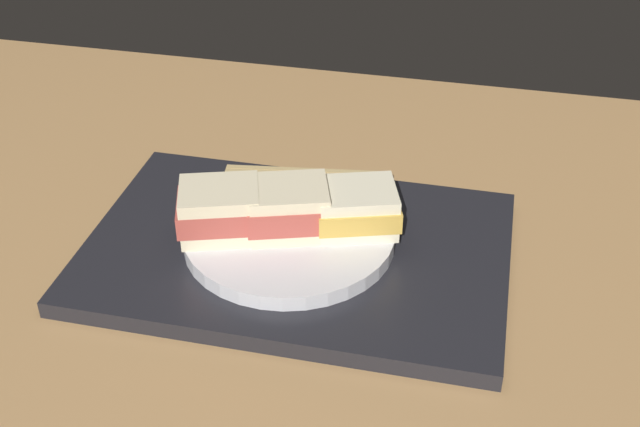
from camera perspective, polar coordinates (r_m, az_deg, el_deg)
The scene contains 7 objects.
ground_plane at distance 84.09cm, azimuth -2.26°, elevation -5.62°, with size 140.00×100.00×3.00cm, color tan.
serving_tray at distance 85.88cm, azimuth -1.83°, elevation -2.57°, with size 43.07×28.84×1.83cm, color black.
sandwich_plate at distance 85.07cm, azimuth -2.12°, elevation -1.54°, with size 21.67×21.67×1.61cm, color silver.
sandwich_near at distance 83.63cm, azimuth 2.54°, elevation 0.37°, with size 9.90×8.93×4.66cm.
sandwich_middle at distance 83.13cm, azimuth -2.17°, elevation 0.35°, with size 10.01×8.80×5.15cm.
sandwich_far at distance 83.30cm, azimuth -6.89°, elevation 0.21°, with size 9.98×8.62×5.23cm.
chopsticks_pair at distance 95.87cm, azimuth -0.82°, elevation 2.73°, with size 19.26×4.27×0.70cm.
Camera 1 is at (-17.41, 61.94, 52.64)cm, focal length 46.49 mm.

